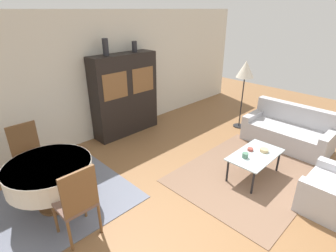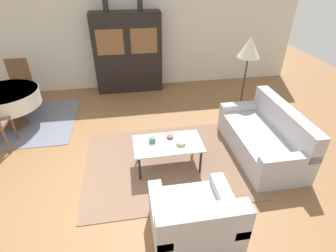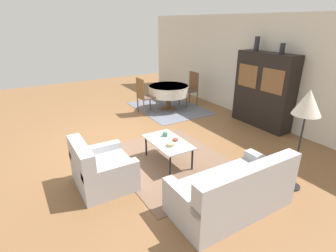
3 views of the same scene
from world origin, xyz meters
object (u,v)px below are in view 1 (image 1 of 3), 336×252
object	(u,v)px
display_cabinet	(125,95)
vase_tall	(105,47)
dining_chair_near	(77,200)
dining_chair_far	(28,152)
dining_table	(49,173)
bowl_small	(250,149)
couch	(288,132)
coffee_table	(255,156)
cup	(245,155)
bowl	(264,150)
floor_lamp	(245,71)
vase_short	(134,46)

from	to	relation	value
display_cabinet	vase_tall	world-z (taller)	vase_tall
dining_chair_near	dining_chair_far	size ratio (longest dim) A/B	1.00
dining_table	bowl_small	xyz separation A→B (m)	(2.83, -1.57, -0.11)
couch	coffee_table	size ratio (longest dim) A/B	1.66
cup	bowl	size ratio (longest dim) A/B	0.69
dining_chair_far	bowl	xyz separation A→B (m)	(2.97, -2.57, -0.11)
cup	bowl	distance (m)	0.43
vase_tall	display_cabinet	bearing A→B (deg)	-0.14
display_cabinet	floor_lamp	bearing A→B (deg)	-38.67
bowl	cup	bearing A→B (deg)	162.70
coffee_table	floor_lamp	bearing A→B (deg)	37.38
dining_chair_near	bowl_small	distance (m)	2.93
dining_table	floor_lamp	bearing A→B (deg)	-4.85
dining_chair_near	vase_tall	world-z (taller)	vase_tall
coffee_table	vase_short	size ratio (longest dim) A/B	4.49
vase_short	dining_table	bearing A→B (deg)	-153.16
coffee_table	floor_lamp	xyz separation A→B (m)	(1.72, 1.31, 0.98)
display_cabinet	floor_lamp	world-z (taller)	display_cabinet
vase_short	display_cabinet	bearing A→B (deg)	-179.85
coffee_table	vase_tall	world-z (taller)	vase_tall
dining_table	cup	bearing A→B (deg)	-32.46
dining_chair_far	vase_tall	xyz separation A→B (m)	(1.94, 0.53, 1.41)
couch	dining_chair_near	size ratio (longest dim) A/B	1.65
display_cabinet	floor_lamp	distance (m)	2.82
dining_table	bowl_small	world-z (taller)	dining_table
vase_tall	vase_short	distance (m)	0.73
couch	vase_tall	world-z (taller)	vase_tall
couch	display_cabinet	xyz separation A→B (m)	(-2.07, 2.97, 0.62)
dining_table	bowl	bearing A→B (deg)	-30.58
bowl_small	dining_table	bearing A→B (deg)	151.07
coffee_table	cup	world-z (taller)	cup
coffee_table	display_cabinet	size ratio (longest dim) A/B	0.56
coffee_table	couch	bearing A→B (deg)	2.86
floor_lamp	vase_tall	world-z (taller)	vase_tall
floor_lamp	vase_short	xyz separation A→B (m)	(-1.82, 1.74, 0.56)
cup	vase_short	world-z (taller)	vase_short
display_cabinet	dining_chair_near	size ratio (longest dim) A/B	1.76
vase_tall	dining_chair_near	bearing A→B (deg)	-131.79
display_cabinet	cup	xyz separation A→B (m)	(0.22, -2.98, -0.43)
dining_chair_far	bowl_small	distance (m)	3.71
couch	bowl_small	size ratio (longest dim) A/B	17.06
cup	bowl	bearing A→B (deg)	-17.30
couch	floor_lamp	distance (m)	1.65
dining_table	dining_chair_near	bearing A→B (deg)	-90.00
bowl	bowl_small	bearing A→B (deg)	125.66
dining_table	bowl_small	distance (m)	3.24
coffee_table	dining_table	distance (m)	3.26
cup	bowl_small	bearing A→B (deg)	11.84
coffee_table	bowl	xyz separation A→B (m)	(0.19, -0.06, 0.07)
cup	coffee_table	bearing A→B (deg)	-17.16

